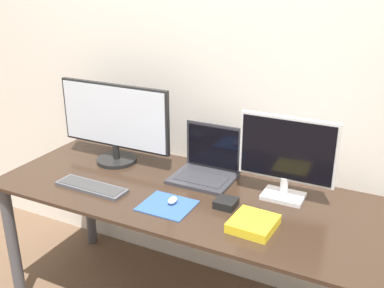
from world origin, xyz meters
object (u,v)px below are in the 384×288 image
(laptop, at_px, (207,165))
(monitor_right, at_px, (287,155))
(monitor_left, at_px, (114,122))
(mouse, at_px, (173,200))
(power_brick, at_px, (226,203))
(book, at_px, (253,224))
(keyboard, at_px, (92,187))

(laptop, bearing_deg, monitor_right, -6.82)
(monitor_left, xyz_separation_m, laptop, (0.52, 0.05, -0.17))
(monitor_left, relative_size, mouse, 11.24)
(monitor_right, xyz_separation_m, power_brick, (-0.21, -0.20, -0.20))
(monitor_right, xyz_separation_m, book, (-0.04, -0.31, -0.19))
(monitor_right, bearing_deg, monitor_left, -180.00)
(monitor_left, bearing_deg, power_brick, -15.06)
(monitor_left, distance_m, laptop, 0.55)
(mouse, bearing_deg, book, -3.70)
(power_brick, bearing_deg, monitor_left, 164.94)
(monitor_left, height_order, laptop, monitor_left)
(power_brick, bearing_deg, laptop, 130.16)
(monitor_right, distance_m, mouse, 0.55)
(book, bearing_deg, power_brick, 146.11)
(monitor_right, relative_size, mouse, 7.49)
(monitor_left, xyz_separation_m, power_brick, (0.73, -0.20, -0.21))
(monitor_left, bearing_deg, keyboard, -75.64)
(monitor_right, height_order, mouse, monitor_right)
(monitor_right, relative_size, laptop, 1.44)
(mouse, xyz_separation_m, power_brick, (0.22, 0.09, -0.00))
(mouse, distance_m, book, 0.39)
(monitor_right, distance_m, keyboard, 0.94)
(laptop, distance_m, keyboard, 0.58)
(book, bearing_deg, laptop, 136.30)
(power_brick, bearing_deg, monitor_right, 43.77)
(keyboard, distance_m, book, 0.82)
(keyboard, xyz_separation_m, power_brick, (0.65, 0.13, 0.01))
(mouse, bearing_deg, monitor_left, 150.78)
(laptop, xyz_separation_m, book, (0.38, -0.36, -0.04))
(power_brick, bearing_deg, mouse, -158.63)
(monitor_left, height_order, power_brick, monitor_left)
(monitor_left, bearing_deg, mouse, -29.22)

